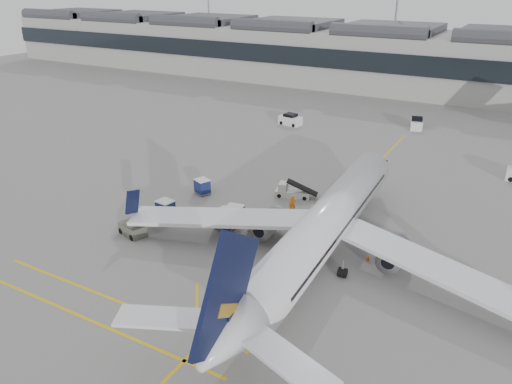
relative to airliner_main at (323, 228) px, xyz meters
The scene contains 17 objects.
ground 13.20m from the airliner_main, 169.19° to the right, with size 220.00×220.00×0.00m, color gray.
terminal 70.73m from the airliner_main, 100.31° to the left, with size 200.00×20.45×12.40m.
light_masts 85.59m from the airliner_main, 99.72° to the left, with size 113.00×0.60×25.45m.
apron_markings 8.54m from the airliner_main, 109.26° to the left, with size 0.25×60.00×0.01m, color gold.
airliner_main is the anchor object (origin of this frame).
belt_loader 12.93m from the airliner_main, 126.37° to the left, with size 4.55×2.33×1.80m.
baggage_cart_a 9.90m from the airliner_main, 167.99° to the left, with size 1.84×1.59×1.75m.
baggage_cart_b 9.89m from the airliner_main, behind, with size 1.91×1.64×1.85m.
baggage_cart_c 17.34m from the airliner_main, 158.99° to the left, with size 1.93×1.79×1.63m.
baggage_cart_d 16.07m from the airliner_main, behind, with size 1.80×1.56×1.70m.
ramp_agent_a 9.11m from the airliner_main, 130.89° to the left, with size 0.65×0.43×1.79m, color orange.
ramp_agent_b 7.83m from the airliner_main, 169.73° to the left, with size 0.97×0.76×2.00m, color #EA440C.
pushback_tug 16.98m from the airliner_main, 165.16° to the right, with size 2.79×2.12×1.39m.
safety_cone_nose 17.90m from the airliner_main, 95.95° to the left, with size 0.32×0.32×0.44m, color #F24C0A.
safety_cone_engine 4.64m from the airliner_main, 27.87° to the left, with size 0.32×0.32×0.45m, color #F24C0A.
service_van_left 39.84m from the airliner_main, 119.40° to the left, with size 3.66×2.24×1.76m.
service_van_mid 42.20m from the airliner_main, 92.85° to the left, with size 2.43×3.66×1.73m.
Camera 1 is at (25.24, -30.76, 21.27)m, focal length 35.00 mm.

